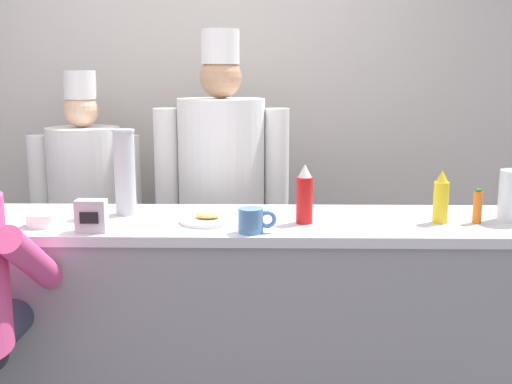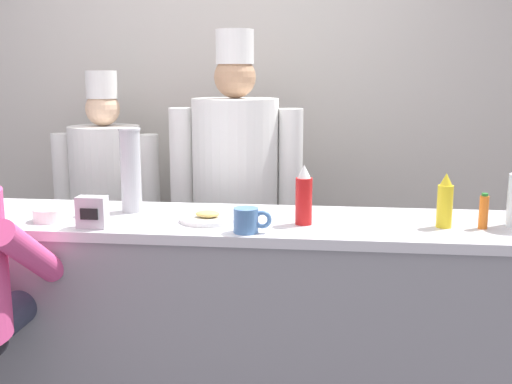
{
  "view_description": "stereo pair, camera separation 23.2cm",
  "coord_description": "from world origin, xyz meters",
  "px_view_note": "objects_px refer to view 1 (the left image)",
  "views": [
    {
      "loc": [
        0.38,
        -2.12,
        1.58
      ],
      "look_at": [
        0.34,
        0.26,
        1.12
      ],
      "focal_mm": 42.0,
      "sensor_mm": 36.0,
      "label": 1
    },
    {
      "loc": [
        0.61,
        -2.1,
        1.58
      ],
      "look_at": [
        0.34,
        0.26,
        1.12
      ],
      "focal_mm": 42.0,
      "sensor_mm": 36.0,
      "label": 2
    }
  ],
  "objects_px": {
    "breakfast_plate": "(208,219)",
    "coffee_mug_blue": "(252,220)",
    "cook_in_whites_near": "(86,202)",
    "mustard_bottle_yellow": "(441,198)",
    "cereal_bowl": "(44,219)",
    "cup_stack_steel": "(125,172)",
    "cook_in_whites_far": "(222,188)",
    "hot_sauce_bottle_orange": "(478,207)",
    "napkin_dispenser_chrome": "(91,216)",
    "ketchup_bottle_red": "(305,196)"
  },
  "relations": [
    {
      "from": "ketchup_bottle_red",
      "to": "coffee_mug_blue",
      "type": "bearing_deg",
      "value": -143.32
    },
    {
      "from": "hot_sauce_bottle_orange",
      "to": "cereal_bowl",
      "type": "bearing_deg",
      "value": -177.56
    },
    {
      "from": "cereal_bowl",
      "to": "hot_sauce_bottle_orange",
      "type": "bearing_deg",
      "value": 2.44
    },
    {
      "from": "cereal_bowl",
      "to": "breakfast_plate",
      "type": "bearing_deg",
      "value": 5.65
    },
    {
      "from": "hot_sauce_bottle_orange",
      "to": "coffee_mug_blue",
      "type": "distance_m",
      "value": 0.91
    },
    {
      "from": "breakfast_plate",
      "to": "napkin_dispenser_chrome",
      "type": "distance_m",
      "value": 0.45
    },
    {
      "from": "ketchup_bottle_red",
      "to": "cup_stack_steel",
      "type": "bearing_deg",
      "value": 169.25
    },
    {
      "from": "mustard_bottle_yellow",
      "to": "cereal_bowl",
      "type": "relative_size",
      "value": 1.59
    },
    {
      "from": "breakfast_plate",
      "to": "hot_sauce_bottle_orange",
      "type": "bearing_deg",
      "value": 0.52
    },
    {
      "from": "mustard_bottle_yellow",
      "to": "cup_stack_steel",
      "type": "bearing_deg",
      "value": 174.36
    },
    {
      "from": "cereal_bowl",
      "to": "cook_in_whites_near",
      "type": "bearing_deg",
      "value": 97.8
    },
    {
      "from": "napkin_dispenser_chrome",
      "to": "ketchup_bottle_red",
      "type": "bearing_deg",
      "value": 10.49
    },
    {
      "from": "ketchup_bottle_red",
      "to": "cereal_bowl",
      "type": "xyz_separation_m",
      "value": [
        -1.03,
        -0.06,
        -0.09
      ]
    },
    {
      "from": "ketchup_bottle_red",
      "to": "napkin_dispenser_chrome",
      "type": "relative_size",
      "value": 1.94
    },
    {
      "from": "napkin_dispenser_chrome",
      "to": "cook_in_whites_near",
      "type": "bearing_deg",
      "value": 107.94
    },
    {
      "from": "cereal_bowl",
      "to": "cup_stack_steel",
      "type": "height_order",
      "value": "cup_stack_steel"
    },
    {
      "from": "cereal_bowl",
      "to": "cook_in_whites_far",
      "type": "bearing_deg",
      "value": 52.39
    },
    {
      "from": "cereal_bowl",
      "to": "napkin_dispenser_chrome",
      "type": "relative_size",
      "value": 1.09
    },
    {
      "from": "cereal_bowl",
      "to": "ketchup_bottle_red",
      "type": "bearing_deg",
      "value": 3.47
    },
    {
      "from": "hot_sauce_bottle_orange",
      "to": "cook_in_whites_near",
      "type": "height_order",
      "value": "cook_in_whites_near"
    },
    {
      "from": "cereal_bowl",
      "to": "napkin_dispenser_chrome",
      "type": "distance_m",
      "value": 0.24
    },
    {
      "from": "cook_in_whites_far",
      "to": "cook_in_whites_near",
      "type": "bearing_deg",
      "value": 167.64
    },
    {
      "from": "ketchup_bottle_red",
      "to": "cup_stack_steel",
      "type": "relative_size",
      "value": 0.66
    },
    {
      "from": "breakfast_plate",
      "to": "cook_in_whites_near",
      "type": "xyz_separation_m",
      "value": [
        -0.78,
        0.94,
        -0.13
      ]
    },
    {
      "from": "cook_in_whites_far",
      "to": "coffee_mug_blue",
      "type": "bearing_deg",
      "value": -78.84
    },
    {
      "from": "cook_in_whites_near",
      "to": "cook_in_whites_far",
      "type": "relative_size",
      "value": 0.89
    },
    {
      "from": "hot_sauce_bottle_orange",
      "to": "cup_stack_steel",
      "type": "distance_m",
      "value": 1.45
    },
    {
      "from": "hot_sauce_bottle_orange",
      "to": "ketchup_bottle_red",
      "type": "bearing_deg",
      "value": -179.11
    },
    {
      "from": "hot_sauce_bottle_orange",
      "to": "cook_in_whites_near",
      "type": "bearing_deg",
      "value": 153.42
    },
    {
      "from": "mustard_bottle_yellow",
      "to": "napkin_dispenser_chrome",
      "type": "bearing_deg",
      "value": -173.09
    },
    {
      "from": "ketchup_bottle_red",
      "to": "mustard_bottle_yellow",
      "type": "distance_m",
      "value": 0.55
    },
    {
      "from": "hot_sauce_bottle_orange",
      "to": "cereal_bowl",
      "type": "relative_size",
      "value": 1.03
    },
    {
      "from": "cereal_bowl",
      "to": "cook_in_whites_far",
      "type": "distance_m",
      "value": 1.05
    },
    {
      "from": "breakfast_plate",
      "to": "coffee_mug_blue",
      "type": "height_order",
      "value": "coffee_mug_blue"
    },
    {
      "from": "cup_stack_steel",
      "to": "cook_in_whites_near",
      "type": "xyz_separation_m",
      "value": [
        -0.42,
        0.8,
        -0.3
      ]
    },
    {
      "from": "hot_sauce_bottle_orange",
      "to": "cup_stack_steel",
      "type": "height_order",
      "value": "cup_stack_steel"
    },
    {
      "from": "mustard_bottle_yellow",
      "to": "hot_sauce_bottle_orange",
      "type": "bearing_deg",
      "value": -1.35
    },
    {
      "from": "mustard_bottle_yellow",
      "to": "cereal_bowl",
      "type": "xyz_separation_m",
      "value": [
        -1.58,
        -0.08,
        -0.07
      ]
    },
    {
      "from": "mustard_bottle_yellow",
      "to": "breakfast_plate",
      "type": "distance_m",
      "value": 0.94
    },
    {
      "from": "napkin_dispenser_chrome",
      "to": "cook_in_whites_near",
      "type": "height_order",
      "value": "cook_in_whites_near"
    },
    {
      "from": "breakfast_plate",
      "to": "cook_in_whites_far",
      "type": "bearing_deg",
      "value": 89.92
    },
    {
      "from": "cereal_bowl",
      "to": "cook_in_whites_far",
      "type": "height_order",
      "value": "cook_in_whites_far"
    },
    {
      "from": "hot_sauce_bottle_orange",
      "to": "coffee_mug_blue",
      "type": "xyz_separation_m",
      "value": [
        -0.9,
        -0.16,
        -0.02
      ]
    },
    {
      "from": "coffee_mug_blue",
      "to": "napkin_dispenser_chrome",
      "type": "relative_size",
      "value": 1.17
    },
    {
      "from": "cook_in_whites_near",
      "to": "coffee_mug_blue",
      "type": "bearing_deg",
      "value": -48.7
    },
    {
      "from": "mustard_bottle_yellow",
      "to": "napkin_dispenser_chrome",
      "type": "xyz_separation_m",
      "value": [
        -1.36,
        -0.17,
        -0.04
      ]
    },
    {
      "from": "breakfast_plate",
      "to": "mustard_bottle_yellow",
      "type": "bearing_deg",
      "value": 0.82
    },
    {
      "from": "coffee_mug_blue",
      "to": "hot_sauce_bottle_orange",
      "type": "bearing_deg",
      "value": 10.33
    },
    {
      "from": "coffee_mug_blue",
      "to": "cook_in_whites_near",
      "type": "relative_size",
      "value": 0.09
    },
    {
      "from": "hot_sauce_bottle_orange",
      "to": "cereal_bowl",
      "type": "xyz_separation_m",
      "value": [
        -1.72,
        -0.07,
        -0.04
      ]
    }
  ]
}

